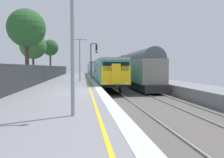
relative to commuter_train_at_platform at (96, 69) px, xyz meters
The scene contains 11 objects.
ground 35.51m from the commuter_train_at_platform, 89.12° to the right, with size 17.40×110.00×1.21m.
commuter_train_at_platform is the anchor object (origin of this frame).
freight_train_adjacent_track 4.05m from the commuter_train_at_platform, ahead, with size 2.60×62.20×4.72m.
signal_gantry 15.96m from the commuter_train_at_platform, 95.39° to the right, with size 1.10×0.24×5.40m.
speed_limit_sign 18.81m from the commuter_train_at_platform, 95.63° to the right, with size 0.59×0.08×2.72m.
platform_lamp_near 44.08m from the commuter_train_at_platform, 94.38° to the right, with size 2.00×0.20×5.13m.
platform_lamp_mid 23.01m from the commuter_train_at_platform, 98.43° to the right, with size 2.00×0.20×5.25m.
platform_back_fence 36.25m from the commuter_train_at_platform, 102.01° to the right, with size 0.07×99.00×1.95m.
background_tree_left 11.75m from the commuter_train_at_platform, 163.49° to the left, with size 3.64×3.64×7.99m.
background_tree_centre 27.03m from the commuter_train_at_platform, 110.14° to the right, with size 4.22×4.22×8.21m.
background_tree_right 18.83m from the commuter_train_at_platform, 124.27° to the right, with size 3.97×3.97×6.94m.
Camera 1 is at (-0.91, -17.09, 1.75)m, focal length 38.30 mm.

